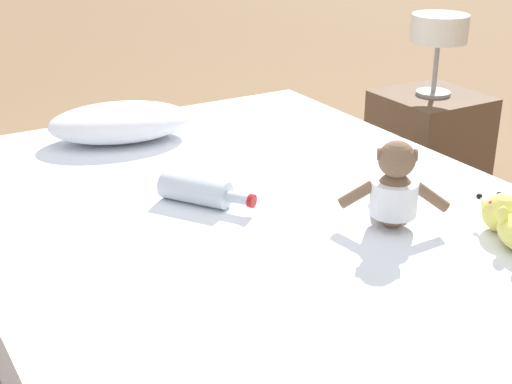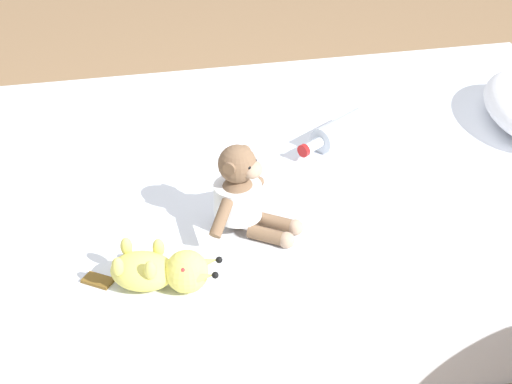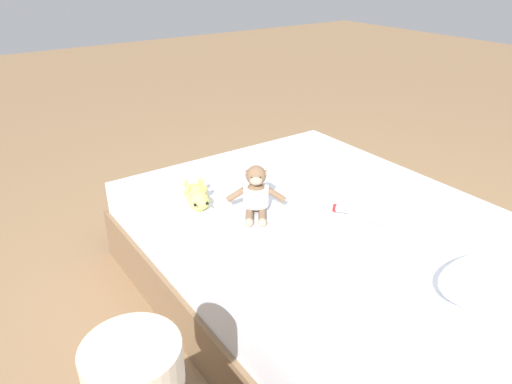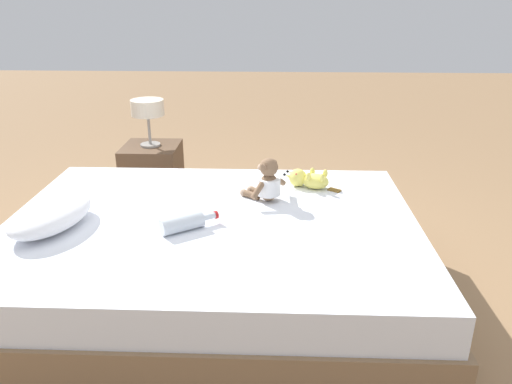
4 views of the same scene
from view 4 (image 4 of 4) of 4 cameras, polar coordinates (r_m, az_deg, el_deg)
ground_plane at (r=2.66m, az=-4.74°, el=-12.30°), size 16.00×16.00×0.00m
bed at (r=2.54m, az=-4.90°, el=-8.01°), size 1.54×2.04×0.47m
pillow at (r=2.51m, az=-22.38°, el=-2.43°), size 0.54×0.39×0.13m
plush_monkey at (r=2.61m, az=1.27°, el=1.04°), size 0.25×0.25×0.24m
plush_yellow_creature at (r=2.82m, az=5.95°, el=1.46°), size 0.17×0.33×0.10m
glass_bottle at (r=2.32m, az=-8.24°, el=-3.50°), size 0.21×0.27×0.08m
nightstand at (r=3.69m, az=-11.67°, el=1.63°), size 0.39×0.39×0.48m
bedside_lamp at (r=3.56m, az=-12.28°, el=9.16°), size 0.23×0.23×0.33m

